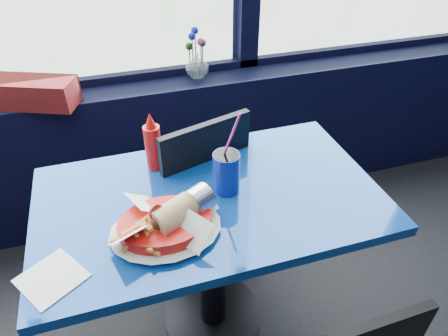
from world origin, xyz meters
TOP-DOWN VIEW (x-y plane):
  - window_sill at (0.00, 2.87)m, footprint 5.00×0.26m
  - near_table at (0.30, 2.00)m, footprint 1.20×0.70m
  - chair_near_back at (0.38, 2.32)m, footprint 0.51×0.51m
  - planter_box at (-0.41, 2.84)m, footprint 0.63×0.38m
  - flower_vase at (0.48, 2.87)m, footprint 0.14×0.15m
  - food_basket at (0.13, 1.87)m, footprint 0.33×0.31m
  - ketchup_bottle at (0.15, 2.23)m, footprint 0.06×0.06m
  - soda_cup at (0.37, 2.02)m, footprint 0.09×0.09m
  - napkin at (-0.22, 1.79)m, footprint 0.22×0.22m

SIDE VIEW (x-z plane):
  - window_sill at x=0.00m, z-range 0.00..0.80m
  - chair_near_back at x=0.38m, z-range 0.07..0.98m
  - near_table at x=0.30m, z-range 0.19..0.94m
  - napkin at x=-0.22m, z-range 0.75..0.75m
  - food_basket at x=0.13m, z-range 0.73..0.85m
  - soda_cup at x=0.37m, z-range 0.67..0.99m
  - ketchup_bottle at x=0.15m, z-range 0.74..0.97m
  - planter_box at x=-0.41m, z-range 0.80..0.92m
  - flower_vase at x=0.48m, z-range 0.75..1.00m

